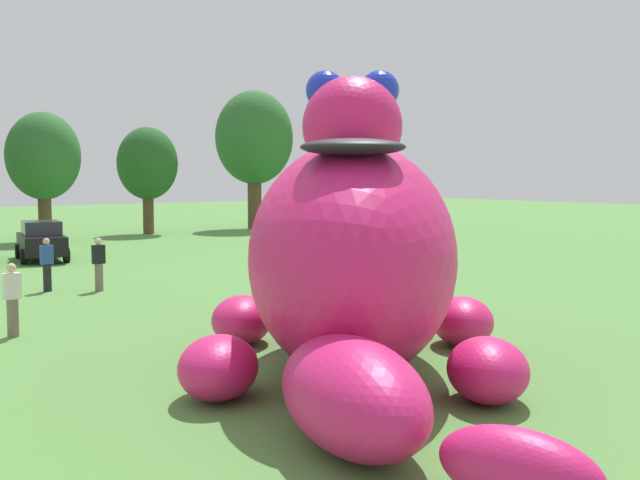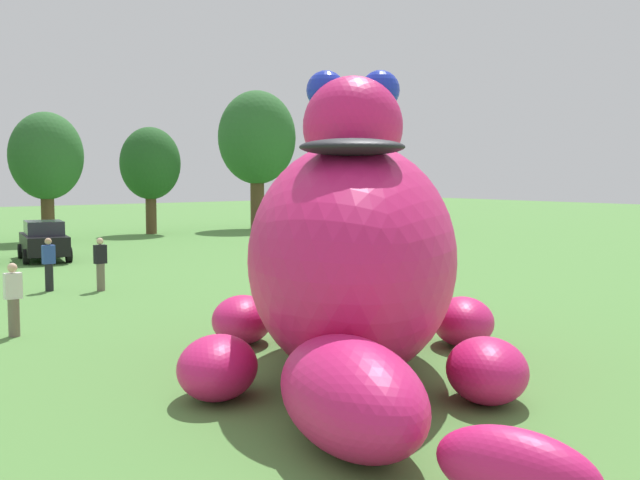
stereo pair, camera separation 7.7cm
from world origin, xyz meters
name	(u,v)px [view 2 (the right image)]	position (x,y,z in m)	size (l,w,h in m)	color
ground_plane	(323,378)	(0.00, 0.00, 0.00)	(160.00, 160.00, 0.00)	#568E42
giant_inflatable_creature	(353,253)	(0.89, 0.22, 2.25)	(8.65, 11.46, 6.16)	#E01E6B
car_black	(44,241)	(2.47, 22.83, 0.86)	(2.57, 4.37, 1.72)	black
tree_centre_right	(46,157)	(5.85, 32.32, 4.66)	(4.02, 4.02, 7.13)	brown
tree_mid_right	(150,164)	(12.77, 33.83, 4.33)	(3.73, 3.73, 6.62)	brown
tree_right	(257,139)	(20.58, 33.73, 6.11)	(5.26, 5.26, 9.34)	brown
tree_far_right	(341,159)	(27.10, 32.72, 4.81)	(4.14, 4.14, 7.35)	brown
spectator_near_inflatable	(100,264)	(0.97, 12.87, 0.85)	(0.38, 0.26, 1.71)	#726656
spectator_mid_field	(13,300)	(-3.37, 7.30, 0.85)	(0.38, 0.26, 1.71)	#726656
spectator_wandering	(49,265)	(-0.36, 13.81, 0.85)	(0.38, 0.26, 1.71)	black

